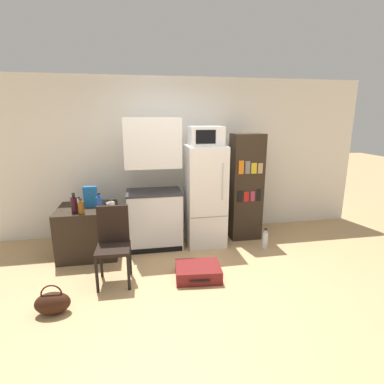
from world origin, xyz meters
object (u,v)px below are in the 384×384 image
Objects in this scene: side_table at (89,231)px; bottle_clear_short at (79,203)px; kitchen_hutch at (154,189)px; suitcase_large_flat at (198,272)px; bookshelf at (246,187)px; bowl at (110,204)px; refrigerator at (205,196)px; cereal_box at (90,196)px; chair at (113,238)px; handbag at (53,303)px; water_bottle_front at (265,240)px; bottle_wine_dark at (74,205)px; microwave at (206,136)px; bottle_milk_white at (111,206)px; bottle_blue_soda at (99,204)px; bottle_amber_beer at (81,207)px.

bottle_clear_short is (-0.09, -0.02, 0.43)m from side_table.
kitchen_hutch is 3.28× the size of suitcase_large_flat.
bookshelf is 12.97× the size of bowl.
bookshelf is (1.52, 0.10, -0.05)m from kitchen_hutch.
refrigerator is 1.74m from cereal_box.
chair reaches higher than handbag.
side_table is 4.98× the size of bottle_clear_short.
bookshelf is at bearing 108.35° from water_bottle_front.
kitchen_hutch is at bearing 52.60° from handbag.
bookshelf is 2.46m from cereal_box.
bottle_wine_dark is at bearing -122.07° from cereal_box.
bowl is at bearing 71.09° from handbag.
microwave reaches higher than water_bottle_front.
refrigerator is at bearing 10.78° from bottle_milk_white.
bottle_wine_dark is at bearing -96.40° from bottle_clear_short.
chair is at bearing -85.08° from bottle_milk_white.
bottle_blue_soda is (-2.29, -0.47, -0.03)m from bookshelf.
microwave reaches higher than side_table.
cereal_box reaches higher than bowl.
refrigerator is 1.66m from chair.
chair reaches higher than water_bottle_front.
kitchen_hutch is at bearing 6.29° from bottle_clear_short.
suitcase_large_flat is 1.69× the size of handbag.
suitcase_large_flat is at bearing -25.31° from bottle_amber_beer.
refrigerator is (0.81, -0.02, -0.14)m from kitchen_hutch.
microwave reaches higher than chair.
bookshelf is 2.18m from bowl.
cereal_box is (-0.27, -0.03, 0.13)m from bowl.
cereal_box is at bearing -178.98° from microwave.
bookshelf is 2.88× the size of suitcase_large_flat.
cereal_box is (0.15, 0.07, 0.08)m from bottle_clear_short.
bottle_wine_dark is (-2.63, -0.43, -0.03)m from bookshelf.
bottle_milk_white is at bearing 66.01° from handbag.
side_table is at bearing -177.39° from refrigerator.
microwave is 2.06m from bottle_amber_beer.
bottle_wine_dark is 0.49m from bottle_milk_white.
cereal_box is at bearing 172.38° from water_bottle_front.
microwave is at bearing 35.49° from chair.
bottle_amber_beer is at bearing 179.86° from water_bottle_front.
bottle_wine_dark is at bearing 87.02° from handbag.
microwave is 1.76m from bowl.
microwave is 2.02m from chair.
bookshelf is 2.61m from bottle_clear_short.
bookshelf is 2.34m from bottle_blue_soda.
refrigerator reaches higher than bottle_milk_white.
cereal_box is at bearing 142.39° from bottle_milk_white.
side_table is at bearing -174.01° from kitchen_hutch.
bookshelf is 11.45× the size of bottle_milk_white.
handbag is at bearing -148.90° from bookshelf.
chair is at bearing -146.24° from refrigerator.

